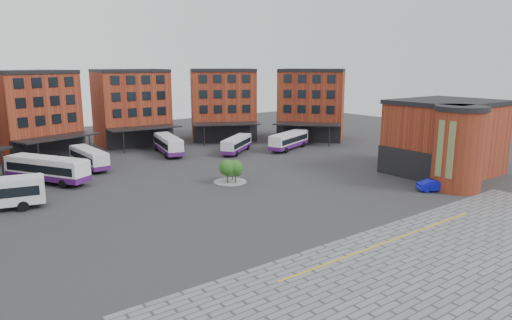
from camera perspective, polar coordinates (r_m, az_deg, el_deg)
ground at (r=51.16m, az=2.33°, el=-5.89°), size 160.00×160.00×0.00m
paving_zone at (r=39.58m, az=25.81°, el=-12.65°), size 50.00×22.00×0.02m
yellow_line at (r=43.38m, az=16.35°, el=-9.70°), size 26.00×0.15×0.02m
main_building at (r=80.77m, az=-17.83°, el=5.41°), size 94.14×42.48×14.60m
east_building at (r=69.60m, az=22.76°, el=2.46°), size 17.40×15.40×10.60m
tree_island at (r=60.74m, az=-3.06°, el=-1.20°), size 4.40×4.40×3.35m
bus_b at (r=66.79m, az=-24.67°, el=-1.04°), size 8.81×12.13×3.50m
bus_c at (r=73.84m, az=-20.16°, el=0.27°), size 3.02×10.75×3.00m
bus_d at (r=81.63m, az=-10.94°, el=1.95°), size 5.03×11.80×3.24m
bus_e at (r=81.51m, az=-2.43°, el=1.99°), size 9.48×7.84×2.84m
bus_f at (r=84.79m, az=4.16°, el=2.47°), size 11.33×6.56×3.15m
blue_car at (r=61.32m, az=21.48°, el=-2.99°), size 4.56×3.73×1.46m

